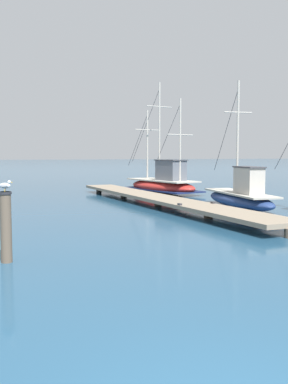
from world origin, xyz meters
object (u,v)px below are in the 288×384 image
object	(u,v)px
fishing_boat_1	(163,183)
perched_seagull	(5,185)
mooring_piling	(6,226)
fishing_boat_0	(241,196)

from	to	relation	value
fishing_boat_1	perched_seagull	size ratio (longest dim) A/B	20.81
fishing_boat_1	mooring_piling	xyz separation A→B (m)	(-10.16, -15.81, 0.20)
fishing_boat_0	mooring_piling	bearing A→B (deg)	-145.75
fishing_boat_1	perched_seagull	distance (m)	18.83
fishing_boat_0	perched_seagull	size ratio (longest dim) A/B	17.53
fishing_boat_1	perched_seagull	world-z (taller)	fishing_boat_1
fishing_boat_0	fishing_boat_1	world-z (taller)	fishing_boat_1
fishing_boat_0	fishing_boat_1	xyz separation A→B (m)	(-0.55, 8.51, 0.09)
fishing_boat_0	perched_seagull	xyz separation A→B (m)	(-10.72, -7.29, 1.24)
fishing_boat_0	perched_seagull	distance (m)	13.02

